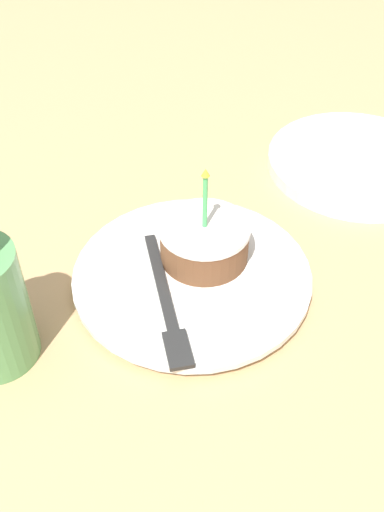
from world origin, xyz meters
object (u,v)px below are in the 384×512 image
at_px(plate, 192,276).
at_px(fork, 167,305).
at_px(side_plate, 354,161).
at_px(cake_slice, 204,241).

distance_m(plate, fork, 0.06).
relative_size(plate, fork, 1.50).
bearing_deg(side_plate, plate, 93.68).
xyz_separation_m(plate, side_plate, (0.02, -0.32, -0.00)).
distance_m(cake_slice, fork, 0.09).
distance_m(plate, cake_slice, 0.04).
bearing_deg(side_plate, cake_slice, 92.40).
distance_m(cake_slice, side_plate, 0.30).
bearing_deg(plate, cake_slice, -72.04).
bearing_deg(cake_slice, plate, 107.96).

